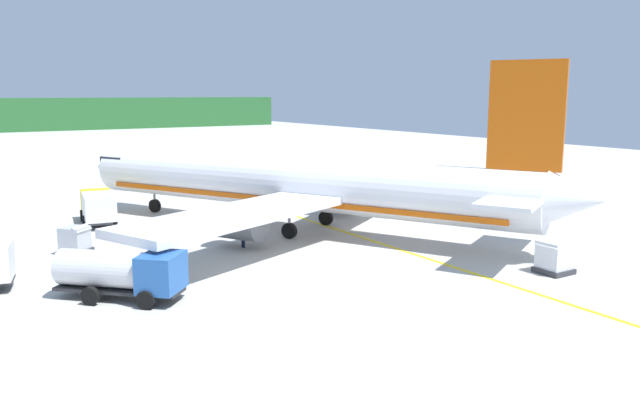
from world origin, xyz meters
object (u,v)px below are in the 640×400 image
service_truck_pushback (98,206)px  cargo_container_near (554,257)px  airliner_foreground (297,185)px  crew_loader_left (184,224)px  cargo_container_mid (75,240)px  crew_marshaller (243,232)px  service_truck_catering (122,272)px

service_truck_pushback → cargo_container_near: service_truck_pushback is taller
airliner_foreground → crew_loader_left: 8.53m
airliner_foreground → crew_loader_left: bearing=164.2°
cargo_container_near → cargo_container_mid: (-21.66, 18.95, -0.06)m
cargo_container_near → crew_marshaller: (-12.09, 14.70, 0.13)m
service_truck_pushback → cargo_container_near: bearing=-56.6°
airliner_foreground → crew_marshaller: airliner_foreground is taller
crew_loader_left → cargo_container_mid: bearing=-174.8°
cargo_container_mid → crew_loader_left: size_ratio=1.43×
service_truck_catering → cargo_container_mid: bearing=90.3°
airliner_foreground → service_truck_catering: (-15.22, -8.98, -1.99)m
service_truck_catering → cargo_container_mid: (-0.05, 10.55, -0.53)m
cargo_container_mid → crew_loader_left: bearing=5.2°
airliner_foreground → cargo_container_near: bearing=-69.8°
cargo_container_near → crew_loader_left: (-14.25, 19.62, 0.02)m
service_truck_catering → service_truck_pushback: bearing=79.9°
cargo_container_mid → crew_loader_left: 7.44m
airliner_foreground → service_truck_pushback: bearing=139.3°
service_truck_catering → crew_marshaller: service_truck_catering is taller
service_truck_catering → crew_loader_left: (7.36, 11.21, -0.45)m
crew_loader_left → crew_marshaller: bearing=-66.3°
cargo_container_near → crew_loader_left: bearing=126.0°
crew_loader_left → service_truck_pushback: bearing=116.4°
crew_marshaller → crew_loader_left: size_ratio=1.11×
service_truck_catering → cargo_container_near: (21.61, -8.41, -0.47)m
service_truck_pushback → cargo_container_mid: size_ratio=2.56×
airliner_foreground → service_truck_catering: size_ratio=6.59×
cargo_container_near → crew_marshaller: size_ratio=1.10×
service_truck_catering → cargo_container_mid: 10.56m
service_truck_catering → crew_loader_left: bearing=56.7°
cargo_container_near → crew_loader_left: cargo_container_near is taller
crew_marshaller → crew_loader_left: (-2.16, 4.92, -0.11)m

